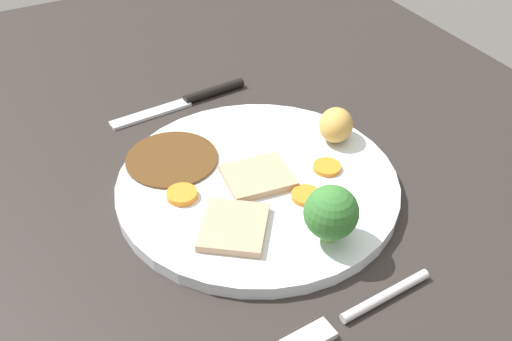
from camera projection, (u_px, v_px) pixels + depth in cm
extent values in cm
cube|color=#2B2623|center=(272.00, 198.00, 65.72)|extent=(120.00, 84.00, 3.60)
cylinder|color=white|center=(256.00, 183.00, 63.75)|extent=(29.57, 29.57, 1.40)
cylinder|color=#563819|center=(172.00, 159.00, 65.65)|extent=(10.05, 10.05, 0.30)
cube|color=tan|center=(234.00, 227.00, 56.96)|extent=(9.01, 8.84, 0.80)
cube|color=tan|center=(256.00, 175.00, 63.07)|extent=(6.57, 7.42, 0.80)
ellipsoid|color=tan|center=(336.00, 125.00, 67.71)|extent=(5.97, 5.86, 3.75)
cylinder|color=orange|center=(306.00, 196.00, 60.69)|extent=(3.00, 3.00, 0.54)
cylinder|color=orange|center=(182.00, 195.00, 60.72)|extent=(3.12, 3.12, 0.65)
cylinder|color=orange|center=(327.00, 167.00, 64.35)|extent=(2.98, 2.98, 0.49)
cylinder|color=#8CB766|center=(328.00, 233.00, 55.79)|extent=(1.33, 1.33, 1.53)
sphere|color=#387A33|center=(330.00, 213.00, 54.21)|extent=(5.06, 5.06, 5.06)
cylinder|color=silver|center=(386.00, 296.00, 52.21)|extent=(1.61, 9.54, 0.90)
cube|color=silver|center=(308.00, 339.00, 48.88)|extent=(2.33, 4.64, 0.60)
cylinder|color=black|center=(214.00, 91.00, 78.64)|extent=(1.86, 8.57, 1.20)
cube|color=silver|center=(151.00, 114.00, 75.14)|extent=(2.51, 10.60, 0.40)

